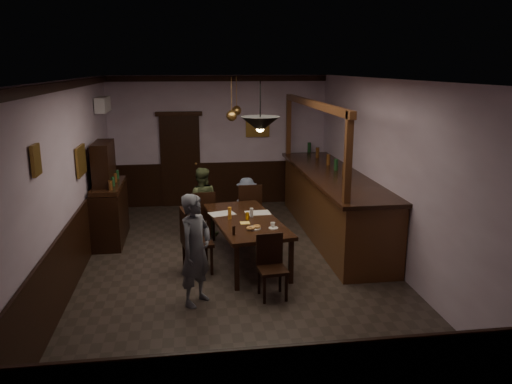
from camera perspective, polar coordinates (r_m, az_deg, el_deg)
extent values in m
cube|color=#2D2621|center=(8.20, -2.16, -8.78)|extent=(5.00, 8.00, 0.01)
cube|color=white|center=(7.55, -2.38, 12.72)|extent=(5.00, 8.00, 0.01)
cube|color=#AF98B0|center=(11.66, -4.25, 5.81)|extent=(5.00, 0.01, 3.00)
cube|color=#AF98B0|center=(3.97, 3.65, -11.12)|extent=(5.00, 0.01, 3.00)
cube|color=#AF98B0|center=(7.90, -20.63, 0.89)|extent=(0.01, 8.00, 3.00)
cube|color=#AF98B0|center=(8.35, 15.07, 2.01)|extent=(0.01, 8.00, 3.00)
cube|color=black|center=(8.23, -1.19, -3.29)|extent=(1.32, 2.33, 0.06)
cube|color=black|center=(7.33, -2.21, -8.67)|extent=(0.07, 0.07, 0.69)
cube|color=black|center=(7.57, 4.02, -7.94)|extent=(0.07, 0.07, 0.69)
cube|color=black|center=(9.20, -5.41, -3.90)|extent=(0.07, 0.07, 0.69)
cube|color=black|center=(9.39, -0.37, -3.46)|extent=(0.07, 0.07, 0.69)
cube|color=black|center=(9.48, -6.00, -2.77)|extent=(0.44, 0.44, 0.05)
cube|color=black|center=(9.23, -5.91, -1.53)|extent=(0.41, 0.07, 0.49)
cube|color=black|center=(9.72, -5.10, -3.73)|extent=(0.04, 0.04, 0.42)
cube|color=black|center=(9.69, -7.05, -3.84)|extent=(0.04, 0.04, 0.42)
cube|color=black|center=(9.41, -4.84, -4.34)|extent=(0.04, 0.04, 0.42)
cube|color=black|center=(9.37, -6.86, -4.46)|extent=(0.04, 0.04, 0.42)
cube|color=black|center=(9.66, -0.75, -2.12)|extent=(0.47, 0.47, 0.05)
cube|color=black|center=(9.39, -0.66, -0.78)|extent=(0.45, 0.06, 0.53)
cube|color=black|center=(9.92, 0.21, -3.18)|extent=(0.04, 0.04, 0.46)
cube|color=black|center=(9.90, -1.88, -3.24)|extent=(0.04, 0.04, 0.46)
cube|color=black|center=(9.58, 0.41, -3.83)|extent=(0.04, 0.04, 0.46)
cube|color=black|center=(9.55, -1.75, -3.89)|extent=(0.04, 0.04, 0.46)
cube|color=black|center=(7.08, 1.90, -8.90)|extent=(0.42, 0.42, 0.05)
cube|color=black|center=(7.14, 1.54, -6.52)|extent=(0.39, 0.07, 0.46)
cube|color=black|center=(6.99, 0.96, -11.16)|extent=(0.04, 0.04, 0.40)
cube|color=black|center=(7.07, 3.48, -10.88)|extent=(0.04, 0.04, 0.40)
cube|color=black|center=(7.27, 0.34, -10.12)|extent=(0.04, 0.04, 0.40)
cube|color=black|center=(7.35, 2.76, -9.88)|extent=(0.04, 0.04, 0.40)
cube|color=black|center=(7.95, -6.73, -5.82)|extent=(0.53, 0.53, 0.05)
cube|color=black|center=(7.82, -8.27, -3.96)|extent=(0.13, 0.45, 0.54)
cube|color=black|center=(7.91, -5.09, -7.85)|extent=(0.04, 0.04, 0.46)
cube|color=black|center=(8.24, -5.70, -6.94)|extent=(0.04, 0.04, 0.46)
cube|color=black|center=(7.84, -7.72, -8.14)|extent=(0.04, 0.04, 0.46)
cube|color=black|center=(8.17, -8.22, -7.20)|extent=(0.04, 0.04, 0.46)
imported|color=#575963|center=(6.84, -6.90, -6.58)|extent=(0.64, 0.68, 1.56)
imported|color=#4A5633|center=(9.60, -6.26, -1.13)|extent=(0.70, 0.57, 1.34)
imported|color=slate|center=(9.83, -1.08, -1.45)|extent=(0.71, 0.42, 1.08)
cube|color=silver|center=(8.52, -3.91, -2.48)|extent=(0.49, 0.41, 0.01)
cube|color=silver|center=(8.54, 0.19, -2.40)|extent=(0.43, 0.32, 0.01)
cube|color=#FFD55D|center=(8.02, -1.28, -3.54)|extent=(0.17, 0.17, 0.00)
cylinder|color=white|center=(7.76, 2.00, -4.13)|extent=(0.15, 0.15, 0.01)
imported|color=white|center=(7.77, 1.93, -3.76)|extent=(0.09, 0.09, 0.07)
cylinder|color=white|center=(7.74, -0.24, -4.16)|extent=(0.22, 0.22, 0.01)
torus|color=#C68C47|center=(7.65, -0.62, -4.15)|extent=(0.13, 0.13, 0.04)
torus|color=#C68C47|center=(7.72, 0.08, -3.97)|extent=(0.13, 0.13, 0.04)
cylinder|color=orange|center=(8.16, -0.98, -2.78)|extent=(0.07, 0.07, 0.12)
cylinder|color=#BF721E|center=(8.20, -3.03, -2.43)|extent=(0.06, 0.06, 0.20)
cylinder|color=silver|center=(8.31, -0.51, -2.36)|extent=(0.06, 0.06, 0.15)
cylinder|color=black|center=(7.44, -2.55, -4.42)|extent=(0.04, 0.04, 0.14)
cube|color=black|center=(9.68, -16.32, -2.52)|extent=(0.51, 1.41, 1.01)
cube|color=black|center=(9.54, -16.55, 0.68)|extent=(0.49, 1.36, 0.08)
cube|color=black|center=(9.46, -17.02, 3.05)|extent=(0.30, 0.91, 0.81)
cube|color=#432712|center=(9.70, 8.76, -1.53)|extent=(0.97, 4.51, 1.18)
cube|color=black|center=(9.55, 8.78, 2.00)|extent=(1.07, 4.61, 0.06)
cube|color=#432712|center=(9.25, 6.63, 9.95)|extent=(0.10, 4.40, 0.12)
cube|color=#432712|center=(7.29, 10.69, 3.56)|extent=(0.10, 0.10, 1.40)
cube|color=#432712|center=(11.40, 3.83, 7.55)|extent=(0.10, 0.10, 1.40)
cube|color=black|center=(11.66, -8.62, 3.45)|extent=(0.90, 0.06, 2.10)
cube|color=white|center=(10.56, -17.11, 9.55)|extent=(0.20, 0.85, 0.30)
cube|color=olive|center=(6.24, -23.86, 3.35)|extent=(0.04, 0.28, 0.36)
cube|color=olive|center=(8.62, -19.37, 3.41)|extent=(0.04, 0.62, 0.48)
cube|color=olive|center=(11.67, 0.18, 7.35)|extent=(0.55, 0.04, 0.42)
cylinder|color=black|center=(7.10, 0.49, 10.18)|extent=(0.02, 0.02, 0.61)
cone|color=black|center=(7.13, 0.48, 7.74)|extent=(0.56, 0.56, 0.22)
sphere|color=#FFD88C|center=(7.13, 0.48, 7.34)|extent=(0.12, 0.12, 0.12)
cylinder|color=#BF8C3F|center=(9.34, -2.83, 10.85)|extent=(0.02, 0.02, 0.70)
cone|color=#BF8C3F|center=(9.37, -2.80, 8.71)|extent=(0.20, 0.20, 0.22)
sphere|color=#FFD88C|center=(9.37, -2.80, 8.41)|extent=(0.12, 0.12, 0.12)
cylinder|color=#BF8C3F|center=(10.41, -2.26, 11.20)|extent=(0.02, 0.02, 0.70)
cone|color=#BF8C3F|center=(10.44, -2.24, 9.28)|extent=(0.20, 0.20, 0.22)
sphere|color=#FFD88C|center=(10.44, -2.23, 9.01)|extent=(0.12, 0.12, 0.12)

